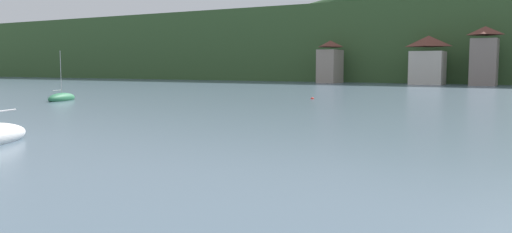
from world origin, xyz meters
TOP-DOWN VIEW (x-y plane):
  - shore_building_west at (-29.68, 135.51)m, footprint 4.04×6.28m
  - shore_building_westcentral at (-9.89, 135.48)m, footprint 6.27×6.20m
  - shore_building_central at (0.00, 135.11)m, footprint 4.67×5.42m
  - sailboat_far_0 at (-32.95, 69.39)m, footprint 2.51×4.48m
  - mooring_buoy_near at (-11.73, 84.26)m, footprint 0.39×0.39m

SIDE VIEW (x-z plane):
  - mooring_buoy_near at x=-11.73m, z-range -0.19..0.19m
  - sailboat_far_0 at x=-32.95m, z-range -2.43..2.93m
  - shore_building_west at x=-29.68m, z-range -0.13..8.68m
  - shore_building_westcentral at x=-9.89m, z-range -0.13..9.13m
  - shore_building_central at x=0.00m, z-range -0.15..10.49m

